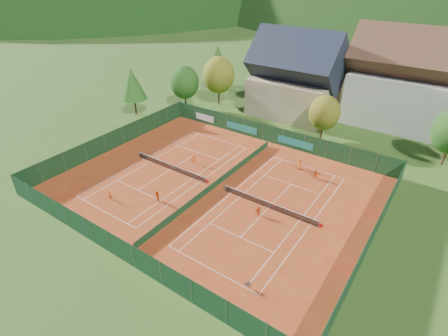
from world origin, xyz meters
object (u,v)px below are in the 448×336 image
ball_hopper (248,284)px  player_right_far_b (316,174)px  player_left_far (194,159)px  hotel_block_a (412,86)px  chalet (296,80)px  player_left_near (110,195)px  player_left_mid (157,196)px  player_right_far_a (300,164)px  player_right_near (258,211)px

ball_hopper → player_right_far_b: player_right_far_b is taller
ball_hopper → player_left_far: bearing=140.9°
hotel_block_a → player_left_far: size_ratio=13.91×
chalet → player_right_far_b: bearing=-57.3°
hotel_block_a → player_left_near: bearing=-118.9°
hotel_block_a → ball_hopper: hotel_block_a is taller
chalet → player_left_mid: size_ratio=10.35×
ball_hopper → player_right_far_a: size_ratio=0.51×
ball_hopper → chalet: bearing=110.1°
hotel_block_a → player_right_far_b: (-5.92, -26.37, -6.69)m
player_right_far_a → player_left_mid: bearing=60.5°
player_right_near → player_right_far_b: player_right_far_b is taller
hotel_block_a → player_left_mid: (-20.05, -42.75, -6.60)m
chalet → player_left_far: chalet is taller
player_right_far_a → player_right_far_b: 3.14m
hotel_block_a → player_left_mid: size_ratio=13.81×
player_left_mid → player_right_far_b: 21.63m
player_right_near → player_right_far_a: (-0.48, 12.71, 0.11)m
player_left_near → player_left_far: 13.40m
player_left_mid → player_right_far_a: bearing=71.9°
ball_hopper → player_left_near: player_left_near is taller
player_left_mid → player_right_far_a: player_right_far_a is taller
hotel_block_a → player_right_near: 39.42m
player_right_far_a → ball_hopper: bearing=105.9°
hotel_block_a → player_right_near: hotel_block_a is taller
player_left_near → hotel_block_a: bearing=49.6°
chalet → hotel_block_a: size_ratio=0.75×
ball_hopper → player_right_near: bearing=115.2°
ball_hopper → player_left_near: 21.68m
hotel_block_a → player_right_near: bearing=-102.4°
ball_hopper → player_left_far: player_left_far is taller
player_left_mid → player_right_far_b: (14.13, 16.38, -0.09)m
player_left_mid → ball_hopper: bearing=-2.8°
player_right_far_a → player_right_far_b: (2.92, -1.15, -0.10)m
player_left_near → player_right_near: player_right_near is taller
chalet → player_right_far_a: chalet is taller
hotel_block_a → player_left_near: (-25.27, -45.78, -6.75)m
hotel_block_a → player_left_far: (-22.31, -32.71, -6.61)m
chalet → player_left_near: size_ratio=12.77×
player_left_mid → player_right_far_a: size_ratio=1.00×
hotel_block_a → player_left_mid: hotel_block_a is taller
player_right_near → player_right_far_b: (2.43, 11.56, 0.01)m
player_left_near → player_right_far_b: 27.41m
ball_hopper → player_right_near: player_right_near is taller
hotel_block_a → player_right_far_a: size_ratio=13.75×
player_left_far → player_right_far_b: bearing=-144.8°
chalet → player_right_near: bearing=-71.6°
chalet → ball_hopper: size_ratio=20.25×
ball_hopper → player_right_near: size_ratio=0.59×
chalet → player_right_far_a: bearing=-62.1°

